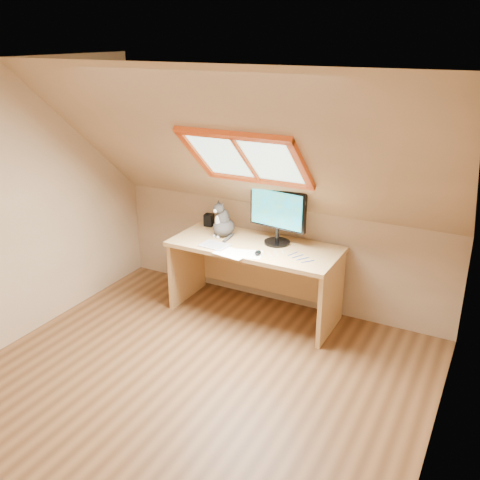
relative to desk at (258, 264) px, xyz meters
The scene contains 10 objects.
ground 1.54m from the desk, 86.89° to the right, with size 3.50×3.50×0.00m, color brown.
room_shell 1.80m from the desk, 87.08° to the right, with size 3.52×3.52×2.41m.
desk is the anchor object (origin of this frame).
monitor 0.56m from the desk, 15.72° to the left, with size 0.58×0.24×0.53m.
cat 0.52m from the desk, behind, with size 0.28×0.30×0.37m.
desk_speaker 0.73m from the desk, 164.36° to the left, with size 0.09×0.09×0.12m, color black.
graphics_tablet 0.48m from the desk, 138.74° to the right, with size 0.26×0.18×0.01m, color #B2B2B7.
mouse 0.38m from the desk, 64.50° to the right, with size 0.06×0.10×0.03m, color black.
papers 0.40m from the desk, 96.36° to the right, with size 0.33×0.27×0.00m.
cables 0.49m from the desk, 25.18° to the right, with size 0.51×0.26×0.01m.
Camera 1 is at (1.95, -2.79, 2.58)m, focal length 40.00 mm.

